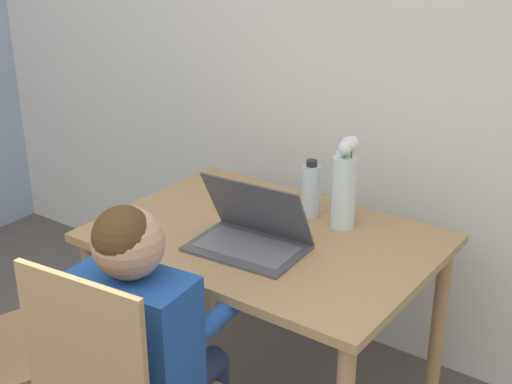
# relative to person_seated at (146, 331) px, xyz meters

# --- Properties ---
(wall_back) EXTENTS (6.40, 0.05, 2.50)m
(wall_back) POSITION_rel_person_seated_xyz_m (0.09, 1.22, 0.60)
(wall_back) COLOR white
(wall_back) RESTS_ON ground_plane
(dining_table) EXTENTS (1.09, 0.77, 0.71)m
(dining_table) POSITION_rel_person_seated_xyz_m (-0.01, 0.58, -0.03)
(dining_table) COLOR tan
(dining_table) RESTS_ON ground_plane
(person_seated) EXTENTS (0.37, 0.45, 1.04)m
(person_seated) POSITION_rel_person_seated_xyz_m (0.00, 0.00, 0.00)
(person_seated) COLOR #1E4C9E
(person_seated) RESTS_ON ground_plane
(laptop) EXTENTS (0.37, 0.27, 0.22)m
(laptop) POSITION_rel_person_seated_xyz_m (0.00, 0.48, 0.11)
(laptop) COLOR #4C4C51
(laptop) RESTS_ON dining_table
(flower_vase) EXTENTS (0.08, 0.08, 0.32)m
(flower_vase) POSITION_rel_person_seated_xyz_m (0.16, 0.78, 0.21)
(flower_vase) COLOR silver
(flower_vase) RESTS_ON dining_table
(water_bottle) EXTENTS (0.06, 0.06, 0.20)m
(water_bottle) POSITION_rel_person_seated_xyz_m (0.03, 0.79, 0.15)
(water_bottle) COLOR silver
(water_bottle) RESTS_ON dining_table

